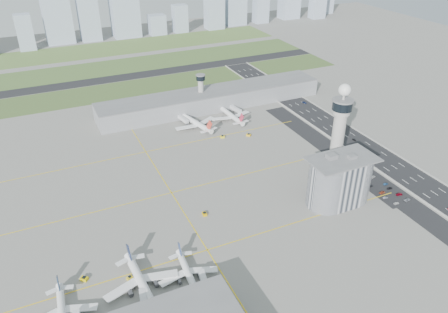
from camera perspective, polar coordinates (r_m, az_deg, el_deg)
name	(u,v)px	position (r m, az deg, el deg)	size (l,w,h in m)	color
ground	(247,202)	(276.22, 3.06, -5.99)	(1000.00, 1000.00, 0.00)	gray
grass_strip_0	(128,89)	(460.02, -12.41, 8.59)	(480.00, 50.00, 0.08)	#415A2A
grass_strip_1	(112,68)	(529.65, -14.40, 11.17)	(480.00, 60.00, 0.08)	#415D2C
grass_strip_2	(99,50)	(605.33, -16.03, 13.25)	(480.00, 70.00, 0.08)	#576D34
runway	(120,78)	(494.17, -13.46, 9.96)	(480.00, 22.00, 0.10)	black
highway	(388,163)	(337.81, 20.64, -0.81)	(28.00, 500.00, 0.10)	black
barrier_left	(373,167)	(328.51, 18.90, -1.26)	(0.60, 500.00, 1.20)	#9E9E99
barrier_right	(403,158)	(346.92, 22.33, -0.23)	(0.60, 500.00, 1.20)	#9E9E99
landside_road	(370,178)	(315.92, 18.58, -2.64)	(18.00, 260.00, 0.08)	black
parking_lot	(380,187)	(307.70, 19.76, -3.80)	(20.00, 44.00, 0.10)	black
taxiway_line_h_0	(207,250)	(241.70, -2.20, -12.11)	(260.00, 0.60, 0.01)	yellow
taxiway_line_h_1	(171,193)	(286.44, -6.89, -4.73)	(260.00, 0.60, 0.01)	yellow
taxiway_line_h_2	(146,152)	(335.96, -10.18, 0.60)	(260.00, 0.60, 0.01)	yellow
taxiway_line_v	(171,193)	(286.44, -6.89, -4.73)	(0.60, 260.00, 0.01)	yellow
control_tower	(339,126)	(300.02, 14.84, 3.86)	(14.00, 14.00, 64.50)	#ADAAA5
secondary_tower	(201,89)	(399.32, -3.04, 8.86)	(8.60, 8.60, 31.90)	#ADAAA5
admin_building	(339,180)	(277.92, 14.84, -3.02)	(42.00, 24.00, 33.50)	#B2B2B7
terminal_pier	(212,99)	(405.15, -1.57, 7.55)	(210.00, 32.00, 15.80)	gray
airplane_near_a	(61,311)	(218.16, -20.50, -18.43)	(37.24, 31.66, 10.43)	white
airplane_near_b	(142,280)	(220.67, -10.70, -15.57)	(44.20, 37.57, 12.38)	white
airplane_near_c	(189,272)	(223.09, -4.62, -14.81)	(36.10, 30.68, 10.11)	white
airplane_far_a	(195,120)	(367.90, -3.78, 4.84)	(45.72, 38.86, 12.80)	white
airplane_far_b	(230,112)	(381.82, 0.84, 5.82)	(43.45, 36.93, 12.17)	white
jet_bridge_near_2	(207,294)	(215.76, -2.20, -17.52)	(14.00, 3.00, 5.70)	silver
jet_bridge_far_0	(179,118)	(381.07, -5.87, 5.07)	(14.00, 3.00, 5.70)	silver
jet_bridge_far_1	(231,108)	(398.27, 0.95, 6.36)	(14.00, 3.00, 5.70)	silver
tug_0	(84,278)	(235.57, -17.80, -14.92)	(2.46, 3.58, 2.08)	#D9BD03
tug_1	(130,278)	(230.47, -12.21, -15.22)	(2.08, 3.03, 1.76)	yellow
tug_2	(172,275)	(228.16, -6.85, -15.16)	(2.25, 3.27, 1.90)	gold
tug_3	(204,214)	(265.06, -2.57, -7.46)	(2.34, 3.41, 1.98)	#D8A302
tug_4	(222,137)	(350.87, -0.21, 2.63)	(2.47, 3.60, 2.09)	gold
tug_5	(249,135)	(354.23, 3.23, 2.85)	(2.43, 3.54, 2.06)	gold
car_lot_0	(396,203)	(294.47, 21.59, -5.69)	(1.47, 3.65, 1.24)	silver
car_lot_1	(385,198)	(297.39, 20.32, -5.05)	(1.18, 3.37, 1.11)	slate
car_lot_2	(382,192)	(301.68, 19.98, -4.43)	(2.08, 4.50, 1.25)	#AD4427
car_lot_3	(370,186)	(305.67, 18.49, -3.66)	(1.74, 4.28, 1.24)	black
car_lot_4	(361,180)	(310.55, 17.49, -2.93)	(1.29, 3.20, 1.09)	navy
car_lot_5	(358,177)	(313.41, 17.12, -2.54)	(1.23, 3.53, 1.16)	white
car_lot_6	(407,200)	(300.24, 22.81, -5.22)	(2.17, 4.72, 1.31)	#8E929D
car_lot_7	(399,194)	(303.69, 21.92, -4.60)	(1.83, 4.49, 1.30)	maroon
car_lot_8	(390,188)	(307.65, 20.83, -3.89)	(1.56, 3.87, 1.32)	black
car_lot_9	(386,184)	(311.31, 20.36, -3.38)	(1.25, 3.58, 1.18)	navy
car_lot_10	(373,177)	(316.67, 18.89, -2.51)	(1.80, 3.91, 1.09)	silver
car_lot_11	(367,172)	(320.88, 18.17, -1.91)	(1.69, 4.16, 1.21)	#9198A5
car_hw_1	(354,140)	(361.92, 16.65, 2.11)	(1.32, 3.79, 1.25)	black
car_hw_2	(305,103)	(422.43, 10.47, 6.94)	(2.06, 4.46, 1.24)	navy
car_hw_4	(259,85)	(461.81, 4.62, 9.35)	(1.28, 3.18, 1.08)	gray
skyline_bldg_6	(25,32)	(630.29, -24.57, 14.53)	(20.04, 16.03, 45.20)	#9EADC1
skyline_bldg_7	(57,20)	(648.89, -20.92, 16.36)	(35.76, 28.61, 61.22)	#9EADC1
skyline_bldg_8	(87,9)	(645.73, -17.40, 17.88)	(26.33, 21.06, 83.39)	#9EADC1
skyline_bldg_9	(125,14)	(657.08, -12.83, 17.70)	(36.96, 29.57, 62.11)	#9EADC1
skyline_bldg_10	(157,25)	(662.87, -8.72, 16.65)	(23.01, 18.41, 27.75)	#9EADC1
skyline_bldg_11	(180,19)	(671.71, -5.77, 17.49)	(20.22, 16.18, 38.97)	#9EADC1
skyline_bldg_12	(214,13)	(688.22, -1.28, 18.26)	(26.14, 20.92, 46.89)	#9EADC1
skyline_bldg_14	(261,0)	(726.87, 4.88, 19.67)	(21.59, 17.28, 68.75)	#9EADC1
skyline_bldg_17	(326,1)	(817.84, 13.16, 19.20)	(22.64, 18.11, 41.06)	#9EADC1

